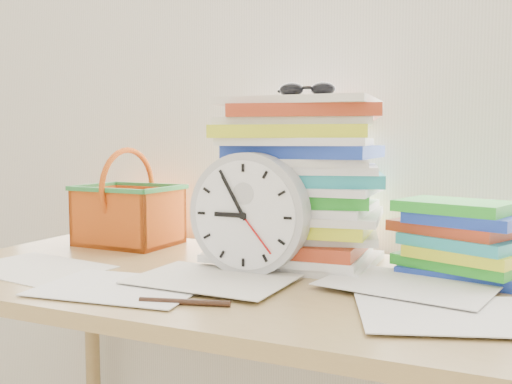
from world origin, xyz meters
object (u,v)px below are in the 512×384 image
at_px(desk, 238,309).
at_px(paper_stack, 301,182).
at_px(book_stack, 464,239).
at_px(basket, 128,197).
at_px(clock, 249,214).

xyz_separation_m(desk, paper_stack, (0.08, 0.17, 0.26)).
relative_size(paper_stack, book_stack, 1.40).
relative_size(book_stack, basket, 1.04).
bearing_deg(clock, basket, 157.36).
distance_m(paper_stack, clock, 0.18).
bearing_deg(book_stack, desk, -159.13).
distance_m(paper_stack, book_stack, 0.38).
xyz_separation_m(desk, clock, (0.02, 0.02, 0.20)).
xyz_separation_m(desk, basket, (-0.43, 0.20, 0.20)).
relative_size(desk, basket, 5.40).
bearing_deg(desk, clock, 36.96).
bearing_deg(clock, paper_stack, 70.10).
xyz_separation_m(book_stack, basket, (-0.87, 0.04, 0.05)).
bearing_deg(desk, book_stack, 20.87).
height_order(desk, basket, basket).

